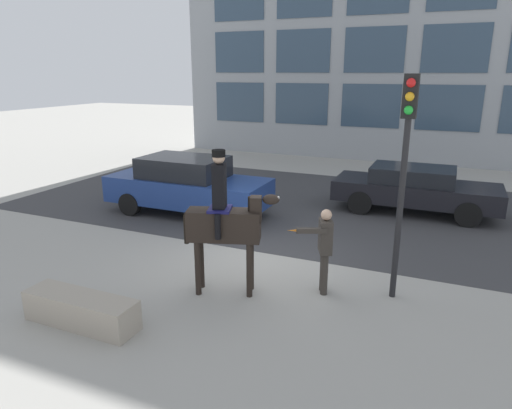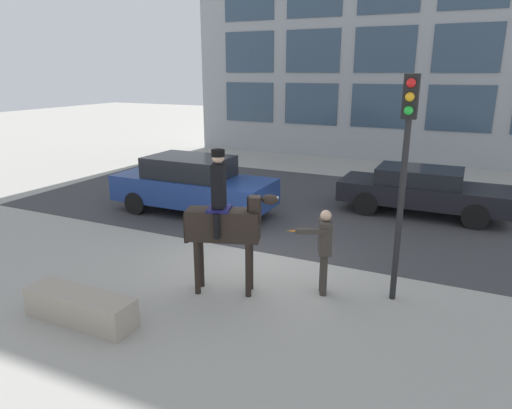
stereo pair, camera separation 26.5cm
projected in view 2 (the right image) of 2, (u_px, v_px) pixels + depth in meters
ground_plane at (261, 262)px, 10.02m from camera, size 80.00×80.00×0.00m
road_surface at (325, 206)px, 14.14m from camera, size 18.62×8.50×0.01m
mounted_horse_lead at (225, 221)px, 8.29m from camera, size 1.70×0.84×2.71m
pedestrian_bystander at (324, 246)px, 8.33m from camera, size 0.77×0.69×1.64m
street_car_near_lane at (193, 184)px, 13.29m from camera, size 4.72×1.90×1.67m
street_car_far_lane at (421, 190)px, 13.19m from camera, size 4.64×1.79×1.36m
traffic_light at (405, 155)px, 7.65m from camera, size 0.24×0.29×3.99m
planter_ledge at (80, 307)px, 7.57m from camera, size 2.00×0.56×0.52m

